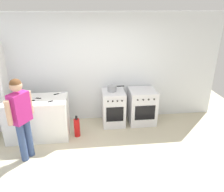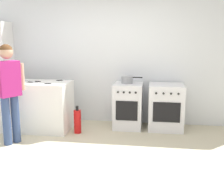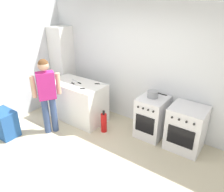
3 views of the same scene
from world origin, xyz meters
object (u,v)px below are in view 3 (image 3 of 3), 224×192
at_px(larder_cabinet, 63,66).
at_px(knife_paring, 74,84).
at_px(oven_right, 186,128).
at_px(knife_bread, 77,82).
at_px(oven_left, 152,117).
at_px(knife_carving, 101,84).
at_px(knife_chef, 78,88).
at_px(fire_extinguisher, 104,123).
at_px(person, 47,91).
at_px(recycling_crate_lower, 6,129).
at_px(pot, 153,94).
at_px(recycling_crate_upper, 3,118).

bearing_deg(larder_cabinet, knife_paring, -30.99).
bearing_deg(oven_right, knife_bread, -172.38).
xyz_separation_m(oven_left, knife_bread, (-1.74, -0.33, 0.48)).
xyz_separation_m(knife_carving, knife_chef, (-0.23, -0.49, 0.00)).
relative_size(oven_right, fire_extinguisher, 1.70).
bearing_deg(person, knife_paring, 83.44).
height_order(oven_right, person, person).
height_order(knife_bread, person, person).
height_order(knife_paring, knife_chef, same).
bearing_deg(larder_cabinet, recycling_crate_lower, -83.86).
height_order(pot, recycling_crate_lower, pot).
bearing_deg(fire_extinguisher, knife_chef, -168.23).
xyz_separation_m(oven_left, recycling_crate_lower, (-2.45, -1.78, -0.29)).
xyz_separation_m(knife_bread, knife_chef, (0.30, -0.27, 0.00)).
bearing_deg(knife_bread, knife_paring, -77.37).
distance_m(oven_left, knife_bread, 1.84).
bearing_deg(pot, recycling_crate_upper, -143.28).
xyz_separation_m(pot, knife_chef, (-1.41, -0.62, -0.01)).
bearing_deg(knife_bread, knife_carving, 22.23).
bearing_deg(knife_bread, person, -93.34).
distance_m(recycling_crate_upper, larder_cabinet, 1.98).
height_order(knife_paring, recycling_crate_lower, knife_paring).
relative_size(knife_carving, recycling_crate_upper, 0.58).
bearing_deg(oven_left, recycling_crate_lower, -144.00).
xyz_separation_m(oven_right, pot, (-0.74, 0.03, 0.49)).
xyz_separation_m(knife_bread, fire_extinguisher, (0.87, -0.15, -0.69)).
height_order(knife_chef, fire_extinguisher, knife_chef).
height_order(oven_right, knife_carving, knife_carving).
distance_m(knife_bread, person, 0.80).
bearing_deg(oven_left, larder_cabinet, 177.79).
relative_size(oven_left, person, 0.53).
bearing_deg(pot, fire_extinguisher, -149.07).
bearing_deg(recycling_crate_upper, knife_carving, 53.38).
bearing_deg(pot, oven_right, -2.05).
bearing_deg(recycling_crate_upper, recycling_crate_lower, 0.00).
relative_size(recycling_crate_lower, recycling_crate_upper, 1.00).
bearing_deg(oven_right, fire_extinguisher, -163.15).
height_order(recycling_crate_lower, recycling_crate_upper, recycling_crate_upper).
xyz_separation_m(knife_carving, larder_cabinet, (-1.44, 0.21, 0.10)).
bearing_deg(fire_extinguisher, oven_left, 28.78).
bearing_deg(recycling_crate_lower, oven_right, 29.40).
xyz_separation_m(oven_left, person, (-1.79, -1.13, 0.52)).
distance_m(knife_paring, recycling_crate_upper, 1.58).
bearing_deg(fire_extinguisher, knife_carving, 132.36).
height_order(pot, knife_bread, pot).
bearing_deg(knife_carving, larder_cabinet, 171.69).
relative_size(fire_extinguisher, recycling_crate_lower, 0.96).
relative_size(knife_carving, fire_extinguisher, 0.60).
bearing_deg(oven_right, knife_chef, -164.48).
xyz_separation_m(knife_carving, person, (-0.58, -1.02, 0.04)).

